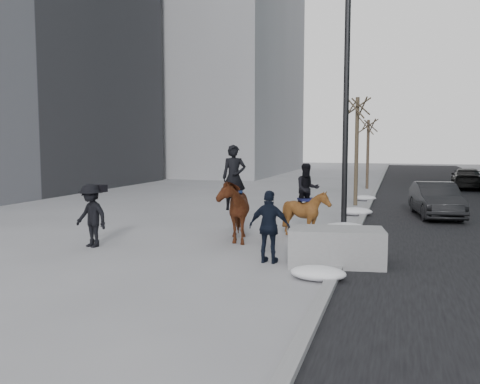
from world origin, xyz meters
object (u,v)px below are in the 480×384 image
(planter, at_px, (336,247))
(mounted_left, at_px, (233,205))
(car_near, at_px, (436,200))
(mounted_right, at_px, (306,208))

(planter, distance_m, mounted_left, 4.01)
(car_near, bearing_deg, mounted_left, -140.00)
(planter, height_order, mounted_left, mounted_left)
(planter, distance_m, car_near, 9.42)
(planter, xyz_separation_m, car_near, (2.78, 9.00, 0.23))
(car_near, height_order, mounted_left, mounted_left)
(planter, distance_m, mounted_right, 3.48)
(mounted_left, bearing_deg, car_near, 48.16)
(mounted_right, bearing_deg, planter, -68.35)
(planter, xyz_separation_m, mounted_left, (-3.29, 2.22, 0.61))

